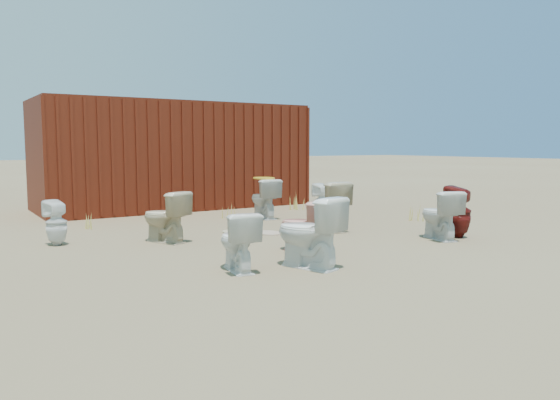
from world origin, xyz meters
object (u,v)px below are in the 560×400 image
loose_tank (321,216)px  toilet_front_e (440,215)px  toilet_front_c (309,232)px  toilet_back_yellowlid (264,199)px  toilet_back_e (322,201)px  shipping_container (173,156)px  toilet_back_a (56,223)px  toilet_front_a (238,241)px  toilet_front_pink (303,226)px  toilet_front_maroon (459,212)px  toilet_back_beige_left (165,217)px  toilet_back_beige_right (327,206)px

loose_tank → toilet_front_e: bearing=-87.5°
toilet_front_c → toilet_back_yellowlid: size_ratio=1.08×
toilet_back_e → loose_tank: 0.99m
shipping_container → toilet_back_a: 5.10m
shipping_container → toilet_back_e: (1.65, -3.57, -0.85)m
toilet_front_a → loose_tank: size_ratio=1.39×
toilet_front_pink → toilet_front_maroon: toilet_front_maroon is taller
toilet_front_maroon → toilet_front_e: size_ratio=1.07×
toilet_back_beige_left → toilet_back_yellowlid: bearing=-174.7°
toilet_front_c → toilet_front_maroon: size_ratio=1.05×
shipping_container → toilet_front_c: (-1.09, -6.92, -0.77)m
toilet_front_a → toilet_back_beige_left: 2.22m
toilet_front_e → toilet_front_a: bearing=17.8°
toilet_back_yellowlid → shipping_container: bearing=-70.7°
toilet_front_c → toilet_back_e: toilet_front_c is taller
toilet_front_e → toilet_back_beige_left: size_ratio=0.99×
toilet_front_a → toilet_back_e: size_ratio=1.00×
toilet_front_pink → toilet_back_e: size_ratio=1.02×
toilet_back_a → toilet_back_beige_left: bearing=139.1°
toilet_front_a → toilet_back_beige_right: (2.67, 1.77, 0.08)m
shipping_container → toilet_front_pink: shipping_container is taller
toilet_back_a → toilet_back_yellowlid: (4.03, 0.87, 0.06)m
toilet_back_yellowlid → toilet_back_e: toilet_back_yellowlid is taller
shipping_container → toilet_front_c: shipping_container is taller
toilet_back_a → toilet_back_beige_left: 1.54m
toilet_back_beige_left → toilet_front_a: bearing=66.6°
toilet_front_c → loose_tank: (2.14, 2.59, -0.25)m
toilet_front_maroon → toilet_front_e: (-0.38, 0.05, -0.03)m
toilet_front_a → toilet_front_pink: toilet_front_pink is taller
loose_tank → toilet_front_c: bearing=-145.5°
toilet_back_a → toilet_back_yellowlid: bearing=174.9°
toilet_front_pink → toilet_front_e: (2.32, -0.35, 0.03)m
toilet_front_maroon → toilet_back_yellowlid: bearing=-79.0°
toilet_back_a → loose_tank: size_ratio=1.32×
toilet_front_c → toilet_back_beige_left: toilet_front_c is taller
toilet_back_a → loose_tank: (4.36, -0.56, -0.16)m
toilet_back_beige_right → toilet_front_pink: bearing=45.0°
toilet_front_c → toilet_front_maroon: (3.22, 0.44, -0.02)m
shipping_container → toilet_front_e: bearing=-74.8°
toilet_front_c → loose_tank: size_ratio=1.71×
shipping_container → toilet_back_beige_left: bearing=-113.5°
toilet_front_e → toilet_back_beige_left: bearing=-14.3°
toilet_front_a → toilet_front_maroon: (4.00, 0.13, 0.06)m
toilet_back_beige_right → toilet_back_yellowlid: size_ratio=1.07×
shipping_container → toilet_front_maroon: (2.12, -6.48, -0.79)m
toilet_back_a → toilet_back_beige_right: bearing=148.2°
toilet_front_maroon → toilet_back_e: toilet_front_maroon is taller
shipping_container → toilet_back_yellowlid: (0.72, -2.90, -0.81)m
toilet_back_beige_left → loose_tank: bearing=156.7°
toilet_front_c → toilet_front_maroon: bearing=170.3°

